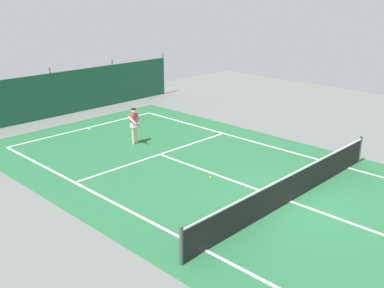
# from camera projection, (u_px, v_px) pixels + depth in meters

# --- Properties ---
(ground_plane) EXTENTS (36.00, 36.00, 0.00)m
(ground_plane) POSITION_uv_depth(u_px,v_px,m) (290.00, 202.00, 14.75)
(ground_plane) COLOR slate
(court_surface) EXTENTS (11.02, 26.60, 0.01)m
(court_surface) POSITION_uv_depth(u_px,v_px,m) (290.00, 201.00, 14.75)
(court_surface) COLOR #236038
(court_surface) RESTS_ON ground
(tennis_net) EXTENTS (10.12, 0.10, 1.10)m
(tennis_net) POSITION_uv_depth(u_px,v_px,m) (291.00, 187.00, 14.59)
(tennis_net) COLOR black
(tennis_net) RESTS_ON ground
(back_fence) EXTENTS (16.30, 0.98, 2.70)m
(back_fence) POSITION_uv_depth(u_px,v_px,m) (49.00, 103.00, 24.77)
(back_fence) COLOR #195138
(back_fence) RESTS_ON ground
(tennis_player) EXTENTS (0.61, 0.81, 1.64)m
(tennis_player) POSITION_uv_depth(u_px,v_px,m) (134.00, 123.00, 20.02)
(tennis_player) COLOR beige
(tennis_player) RESTS_ON ground
(tennis_ball_near_player) EXTENTS (0.07, 0.07, 0.07)m
(tennis_ball_near_player) POSITION_uv_depth(u_px,v_px,m) (212.00, 133.00, 21.79)
(tennis_ball_near_player) COLOR #CCDB33
(tennis_ball_near_player) RESTS_ON ground
(tennis_ball_midcourt) EXTENTS (0.07, 0.07, 0.07)m
(tennis_ball_midcourt) POSITION_uv_depth(u_px,v_px,m) (210.00, 177.00, 16.58)
(tennis_ball_midcourt) COLOR #CCDB33
(tennis_ball_midcourt) RESTS_ON ground
(parked_car) EXTENTS (2.17, 4.28, 1.68)m
(parked_car) POSITION_uv_depth(u_px,v_px,m) (29.00, 96.00, 25.73)
(parked_car) COLOR silver
(parked_car) RESTS_ON ground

